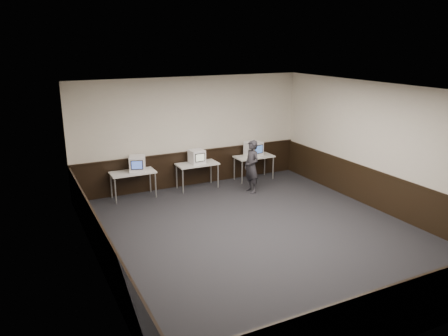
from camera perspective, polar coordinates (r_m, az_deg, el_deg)
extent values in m
plane|color=black|center=(9.89, 4.83, -8.67)|extent=(8.00, 8.00, 0.00)
plane|color=white|center=(9.02, 5.31, 10.09)|extent=(8.00, 8.00, 0.00)
plane|color=beige|center=(12.81, -4.29, 4.71)|extent=(7.00, 0.00, 7.00)
plane|color=beige|center=(6.48, 23.95, -8.54)|extent=(7.00, 0.00, 7.00)
plane|color=beige|center=(8.15, -16.51, -2.76)|extent=(0.00, 8.00, 8.00)
plane|color=beige|center=(11.50, 20.15, 2.40)|extent=(0.00, 8.00, 8.00)
cube|color=black|center=(13.06, -4.15, -0.04)|extent=(6.98, 0.04, 1.00)
cube|color=black|center=(7.00, 22.74, -16.72)|extent=(6.98, 0.04, 1.00)
cube|color=black|center=(8.56, -15.78, -9.72)|extent=(0.04, 7.98, 1.00)
cube|color=black|center=(11.78, 19.56, -2.80)|extent=(0.04, 7.98, 1.00)
cube|color=black|center=(12.91, -4.17, 2.15)|extent=(6.98, 0.06, 0.04)
cube|color=silver|center=(12.08, -11.84, -0.58)|extent=(1.20, 0.60, 0.04)
cylinder|color=#999999|center=(11.85, -13.99, -2.97)|extent=(0.04, 0.04, 0.71)
cylinder|color=#999999|center=(12.10, -8.92, -2.25)|extent=(0.04, 0.04, 0.71)
cylinder|color=#999999|center=(12.31, -14.51, -2.27)|extent=(0.04, 0.04, 0.71)
cylinder|color=#999999|center=(12.56, -9.62, -1.59)|extent=(0.04, 0.04, 0.71)
cube|color=silver|center=(12.66, -3.52, 0.53)|extent=(1.20, 0.60, 0.04)
cylinder|color=#999999|center=(12.35, -5.39, -1.74)|extent=(0.04, 0.04, 0.71)
cylinder|color=#999999|center=(12.76, -0.78, -1.07)|extent=(0.04, 0.04, 0.71)
cylinder|color=#999999|center=(12.80, -6.20, -1.12)|extent=(0.04, 0.04, 0.71)
cylinder|color=#999999|center=(13.20, -1.72, -0.49)|extent=(0.04, 0.04, 0.71)
cube|color=silver|center=(13.48, 3.94, 1.50)|extent=(1.20, 0.60, 0.04)
cylinder|color=#999999|center=(13.11, 2.37, -0.60)|extent=(0.04, 0.04, 0.71)
cylinder|color=#999999|center=(13.66, 6.43, 0.00)|extent=(0.04, 0.04, 0.71)
cylinder|color=#999999|center=(13.53, 1.36, -0.05)|extent=(0.04, 0.04, 0.71)
cylinder|color=#999999|center=(14.06, 5.33, 0.51)|extent=(0.04, 0.04, 0.71)
cube|color=white|center=(12.06, -11.25, 0.57)|extent=(0.54, 0.56, 0.42)
cube|color=black|center=(11.84, -11.31, 0.38)|extent=(0.31, 0.12, 0.25)
cube|color=#3953A9|center=(11.83, -11.31, 0.37)|extent=(0.26, 0.09, 0.21)
cube|color=white|center=(12.61, -3.58, 1.50)|extent=(0.42, 0.44, 0.40)
cube|color=black|center=(12.42, -3.15, 1.37)|extent=(0.30, 0.03, 0.24)
cube|color=beige|center=(12.41, -3.13, 1.36)|extent=(0.26, 0.02, 0.20)
cube|color=white|center=(13.46, 3.87, 2.54)|extent=(0.53, 0.55, 0.44)
cube|color=black|center=(13.28, 4.56, 2.44)|extent=(0.33, 0.09, 0.27)
cube|color=#3B63AF|center=(13.28, 4.59, 2.43)|extent=(0.28, 0.06, 0.22)
imported|color=#28262C|center=(12.32, 3.63, 0.19)|extent=(0.41, 0.58, 1.50)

